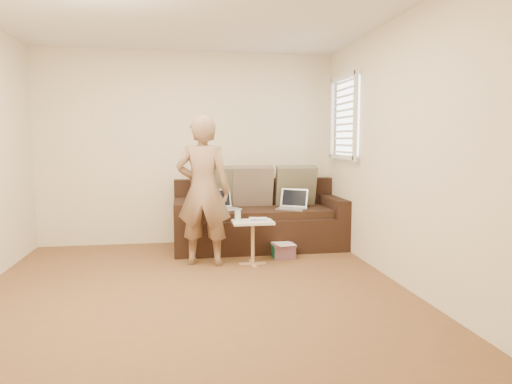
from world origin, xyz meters
The scene contains 18 objects.
floor centered at (0.00, 0.00, 0.00)m, with size 4.50×4.50×0.00m, color brown.
ceiling centered at (0.00, 0.00, 2.60)m, with size 4.50×4.50×0.00m, color white.
wall_back centered at (0.00, 2.25, 1.30)m, with size 4.00×4.00×0.00m, color beige.
wall_front centered at (0.00, -2.25, 1.30)m, with size 4.00×4.00×0.00m, color beige.
wall_right centered at (2.00, 0.00, 1.30)m, with size 4.50×4.50×0.00m, color beige.
window_blinds centered at (1.95, 1.50, 1.70)m, with size 0.12×0.88×1.08m, color white, non-canonical shape.
sofa centered at (0.90, 1.77, 0.42)m, with size 2.20×0.95×0.85m, color black, non-canonical shape.
pillow_left centered at (0.30, 2.02, 0.79)m, with size 0.55×0.14×0.55m, color #615D47, non-canonical shape.
pillow_mid centered at (0.85, 2.00, 0.79)m, with size 0.55×0.14×0.55m, color #756254, non-canonical shape.
pillow_right centered at (1.45, 1.99, 0.79)m, with size 0.55×0.14×0.55m, color #615D47, non-canonical shape.
laptop_silver centered at (1.30, 1.62, 0.52)m, with size 0.37×0.27×0.25m, color #B7BABC, non-canonical shape.
laptop_white centered at (0.44, 1.72, 0.52)m, with size 0.37×0.27×0.27m, color white, non-canonical shape.
person centered at (0.14, 1.05, 0.85)m, with size 0.62×0.42×1.69m, color brown.
side_table centered at (0.69, 0.94, 0.25)m, with size 0.46×0.32×0.50m, color silver, non-canonical shape.
drinking_glass centered at (0.52, 0.99, 0.56)m, with size 0.07×0.07×0.12m, color silver, non-canonical shape.
scissors centered at (0.75, 0.94, 0.51)m, with size 0.18×0.10×0.02m, color silver, non-canonical shape.
paper_on_table centered at (0.76, 1.02, 0.51)m, with size 0.21×0.30×0.00m, color white, non-canonical shape.
striped_box centered at (1.10, 1.20, 0.09)m, with size 0.28×0.28×0.17m, color #C41D5F, non-canonical shape.
Camera 1 is at (-0.11, -4.09, 1.40)m, focal length 32.07 mm.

